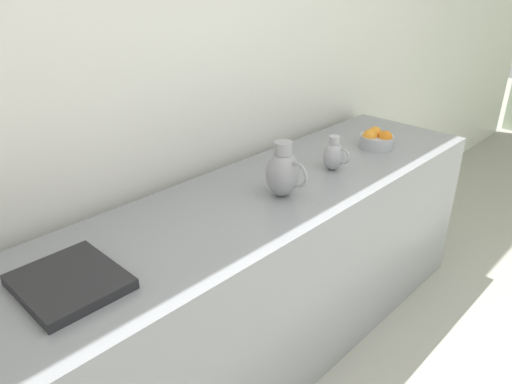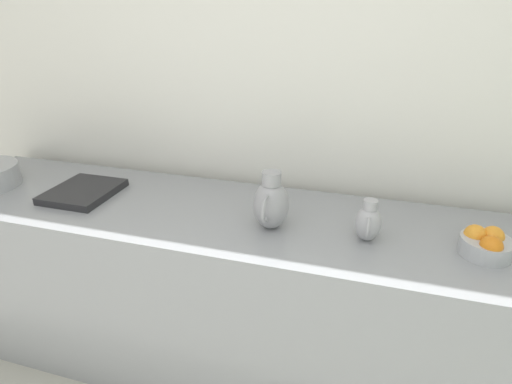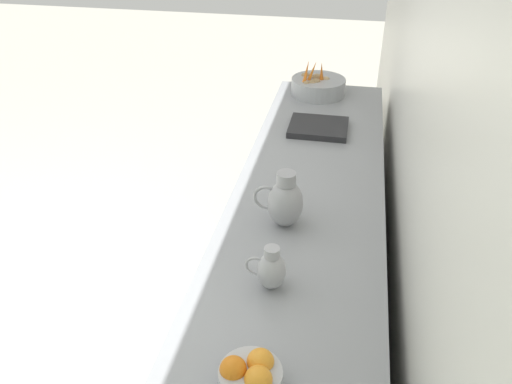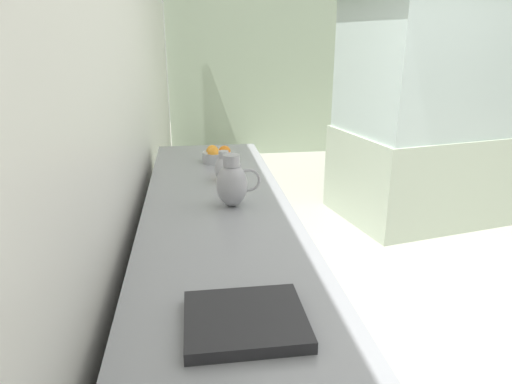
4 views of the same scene
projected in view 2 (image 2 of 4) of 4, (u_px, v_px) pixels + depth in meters
The scene contains 6 objects.
tile_wall_left at pixel (360, 72), 1.90m from camera, with size 0.10×8.44×3.00m, color white.
prep_counter at pixel (231, 294), 2.05m from camera, with size 0.71×3.11×0.92m, color gray.
orange_bowl at pixel (486, 244), 1.53m from camera, with size 0.19×0.19×0.11m.
metal_pitcher_tall at pixel (272, 203), 1.69m from camera, with size 0.21×0.15×0.25m.
metal_pitcher_short at pixel (368, 222), 1.62m from camera, with size 0.15×0.10×0.18m.
counter_sink_basin at pixel (83, 192), 2.03m from camera, with size 0.34×0.30×0.04m, color #232326.
Camera 2 is at (0.07, 0.37, 1.78)m, focal length 28.59 mm.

